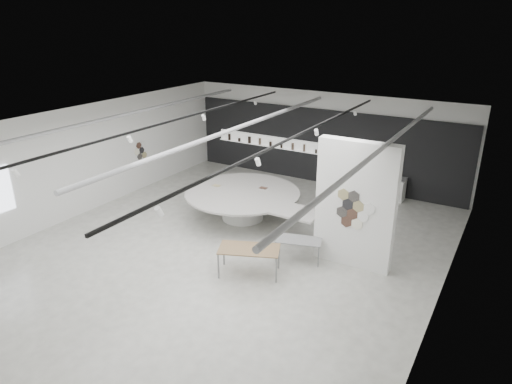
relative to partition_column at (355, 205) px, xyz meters
The scene contains 7 objects.
room 3.74m from the partition_column, 164.48° to the right, with size 12.02×14.02×3.82m.
back_wall_display 6.94m from the partition_column, 121.13° to the left, with size 11.80×0.27×3.10m.
partition_column is the anchor object (origin of this frame).
display_island 4.51m from the partition_column, 166.16° to the left, with size 5.08×4.00×1.01m.
sample_table_wood 3.14m from the partition_column, 138.49° to the right, with size 1.82×1.39×0.77m.
sample_table_stone 1.92m from the partition_column, 156.41° to the right, with size 1.41×1.00×0.66m.
kitchen_counter 5.73m from the partition_column, 96.53° to the left, with size 1.57×0.65×1.22m.
Camera 1 is at (7.02, -10.24, 6.60)m, focal length 32.00 mm.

